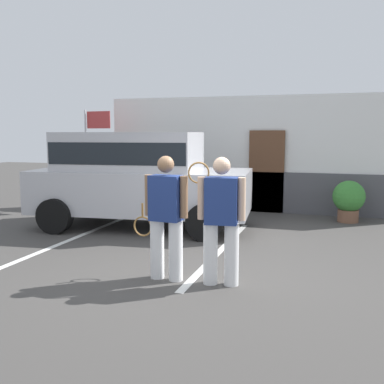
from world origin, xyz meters
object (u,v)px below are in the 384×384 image
(tennis_player_woman, at_px, (221,219))
(flag_pole, at_px, (92,140))
(tennis_player_man, at_px, (166,216))
(potted_plant_by_porch, at_px, (349,199))
(parked_suv, at_px, (137,175))

(tennis_player_woman, xyz_separation_m, flag_pole, (-4.79, 4.96, 0.96))
(tennis_player_man, bearing_deg, potted_plant_by_porch, -112.66)
(potted_plant_by_porch, bearing_deg, parked_suv, -155.86)
(tennis_player_woman, relative_size, potted_plant_by_porch, 1.80)
(tennis_player_man, xyz_separation_m, potted_plant_by_porch, (2.54, 5.04, -0.36))
(tennis_player_woman, height_order, flag_pole, flag_pole)
(potted_plant_by_porch, bearing_deg, tennis_player_man, -116.76)
(potted_plant_by_porch, bearing_deg, flag_pole, -179.41)
(tennis_player_woman, bearing_deg, potted_plant_by_porch, -116.65)
(parked_suv, xyz_separation_m, flag_pole, (-2.17, 1.90, 0.71))
(potted_plant_by_porch, xyz_separation_m, flag_pole, (-6.56, -0.07, 1.33))
(flag_pole, bearing_deg, potted_plant_by_porch, 0.59)
(parked_suv, distance_m, flag_pole, 2.97)
(parked_suv, xyz_separation_m, tennis_player_woman, (2.63, -3.06, -0.24))
(tennis_player_woman, distance_m, flag_pole, 6.96)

